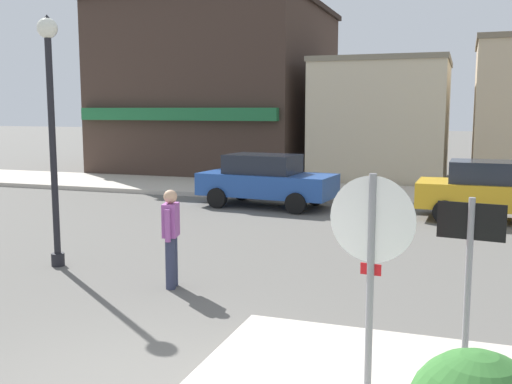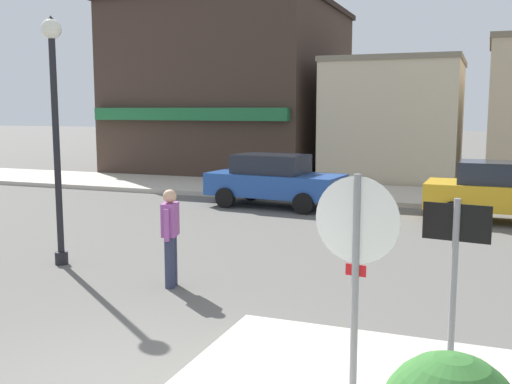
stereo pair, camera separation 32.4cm
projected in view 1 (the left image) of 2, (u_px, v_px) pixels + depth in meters
name	position (u px, v px, depth m)	size (l,w,h in m)	color
kerb_far	(364.00, 194.00, 20.07)	(80.00, 4.00, 0.15)	beige
stop_sign	(371.00, 256.00, 5.62)	(0.81, 0.14, 2.30)	gray
one_way_sign	(468.00, 280.00, 5.49)	(0.60, 0.10, 2.10)	gray
lamp_post	(51.00, 105.00, 10.73)	(0.36, 0.36, 4.54)	black
parked_car_nearest	(266.00, 180.00, 17.82)	(4.14, 2.16, 1.56)	#234C9E
parked_car_second	(496.00, 190.00, 15.50)	(4.04, 1.96, 1.56)	gold
pedestrian_crossing_near	(171.00, 235.00, 9.67)	(0.30, 0.56, 1.61)	#2D334C
building_corner_shop	(223.00, 89.00, 28.55)	(9.36, 10.21, 7.70)	#3D2D26
building_storefront_left_near	(383.00, 120.00, 24.49)	(5.17, 5.75, 4.87)	beige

